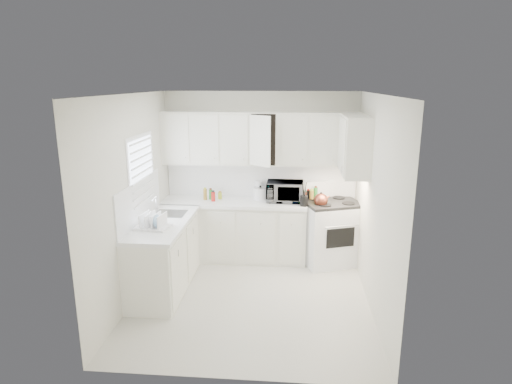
# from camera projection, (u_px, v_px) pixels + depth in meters

# --- Properties ---
(floor) EXTENTS (3.20, 3.20, 0.00)m
(floor) POSITION_uv_depth(u_px,v_px,m) (251.00, 298.00, 5.65)
(floor) COLOR beige
(floor) RESTS_ON ground
(ceiling) EXTENTS (3.20, 3.20, 0.00)m
(ceiling) POSITION_uv_depth(u_px,v_px,m) (251.00, 94.00, 5.01)
(ceiling) COLOR white
(ceiling) RESTS_ON ground
(wall_back) EXTENTS (3.00, 0.00, 3.00)m
(wall_back) POSITION_uv_depth(u_px,v_px,m) (261.00, 175.00, 6.88)
(wall_back) COLOR silver
(wall_back) RESTS_ON ground
(wall_front) EXTENTS (3.00, 0.00, 3.00)m
(wall_front) POSITION_uv_depth(u_px,v_px,m) (234.00, 252.00, 3.79)
(wall_front) COLOR silver
(wall_front) RESTS_ON ground
(wall_left) EXTENTS (0.00, 3.20, 3.20)m
(wall_left) POSITION_uv_depth(u_px,v_px,m) (133.00, 199.00, 5.45)
(wall_left) COLOR silver
(wall_left) RESTS_ON ground
(wall_right) EXTENTS (0.00, 3.20, 3.20)m
(wall_right) POSITION_uv_depth(u_px,v_px,m) (375.00, 205.00, 5.21)
(wall_right) COLOR silver
(wall_right) RESTS_ON ground
(window_blinds) EXTENTS (0.06, 0.96, 1.06)m
(window_blinds) POSITION_uv_depth(u_px,v_px,m) (142.00, 174.00, 5.73)
(window_blinds) COLOR white
(window_blinds) RESTS_ON wall_left
(lower_cabinets_back) EXTENTS (2.22, 0.60, 0.90)m
(lower_cabinets_back) POSITION_uv_depth(u_px,v_px,m) (235.00, 231.00, 6.83)
(lower_cabinets_back) COLOR silver
(lower_cabinets_back) RESTS_ON floor
(lower_cabinets_left) EXTENTS (0.60, 1.60, 0.90)m
(lower_cabinets_left) POSITION_uv_depth(u_px,v_px,m) (164.00, 257.00, 5.83)
(lower_cabinets_left) COLOR silver
(lower_cabinets_left) RESTS_ON floor
(countertop_back) EXTENTS (2.24, 0.64, 0.05)m
(countertop_back) POSITION_uv_depth(u_px,v_px,m) (234.00, 202.00, 6.70)
(countertop_back) COLOR white
(countertop_back) RESTS_ON lower_cabinets_back
(countertop_left) EXTENTS (0.64, 1.62, 0.05)m
(countertop_left) POSITION_uv_depth(u_px,v_px,m) (163.00, 223.00, 5.72)
(countertop_left) COLOR white
(countertop_left) RESTS_ON lower_cabinets_left
(backsplash_back) EXTENTS (2.98, 0.02, 0.55)m
(backsplash_back) POSITION_uv_depth(u_px,v_px,m) (261.00, 180.00, 6.88)
(backsplash_back) COLOR white
(backsplash_back) RESTS_ON wall_back
(backsplash_left) EXTENTS (0.02, 1.60, 0.55)m
(backsplash_left) POSITION_uv_depth(u_px,v_px,m) (139.00, 201.00, 5.66)
(backsplash_left) COLOR white
(backsplash_left) RESTS_ON wall_left
(upper_cabinets_back) EXTENTS (3.00, 0.33, 0.80)m
(upper_cabinets_back) POSITION_uv_depth(u_px,v_px,m) (260.00, 164.00, 6.67)
(upper_cabinets_back) COLOR silver
(upper_cabinets_back) RESTS_ON wall_back
(upper_cabinets_right) EXTENTS (0.33, 0.90, 0.80)m
(upper_cabinets_right) POSITION_uv_depth(u_px,v_px,m) (353.00, 174.00, 5.96)
(upper_cabinets_right) COLOR silver
(upper_cabinets_right) RESTS_ON wall_right
(sink) EXTENTS (0.42, 0.38, 0.30)m
(sink) POSITION_uv_depth(u_px,v_px,m) (170.00, 205.00, 6.02)
(sink) COLOR gray
(sink) RESTS_ON countertop_left
(stove) EXTENTS (0.99, 0.90, 1.25)m
(stove) POSITION_uv_depth(u_px,v_px,m) (331.00, 224.00, 6.62)
(stove) COLOR white
(stove) RESTS_ON floor
(tea_kettle) EXTENTS (0.30, 0.27, 0.24)m
(tea_kettle) POSITION_uv_depth(u_px,v_px,m) (321.00, 199.00, 6.38)
(tea_kettle) COLOR maroon
(tea_kettle) RESTS_ON stove
(frying_pan) EXTENTS (0.33, 0.45, 0.04)m
(frying_pan) POSITION_uv_depth(u_px,v_px,m) (343.00, 200.00, 6.68)
(frying_pan) COLOR black
(frying_pan) RESTS_ON stove
(microwave) EXTENTS (0.56, 0.31, 0.38)m
(microwave) POSITION_uv_depth(u_px,v_px,m) (285.00, 189.00, 6.63)
(microwave) COLOR gray
(microwave) RESTS_ON countertop_back
(rice_cooker) EXTENTS (0.26, 0.26, 0.22)m
(rice_cooker) POSITION_uv_depth(u_px,v_px,m) (260.00, 192.00, 6.76)
(rice_cooker) COLOR white
(rice_cooker) RESTS_ON countertop_back
(paper_towel) EXTENTS (0.12, 0.12, 0.27)m
(paper_towel) POSITION_uv_depth(u_px,v_px,m) (259.00, 189.00, 6.85)
(paper_towel) COLOR white
(paper_towel) RESTS_ON countertop_back
(utensil_crock) EXTENTS (0.16, 0.16, 0.37)m
(utensil_crock) POSITION_uv_depth(u_px,v_px,m) (304.00, 194.00, 6.37)
(utensil_crock) COLOR black
(utensil_crock) RESTS_ON countertop_back
(dish_rack) EXTENTS (0.44, 0.36, 0.22)m
(dish_rack) POSITION_uv_depth(u_px,v_px,m) (153.00, 220.00, 5.42)
(dish_rack) COLOR white
(dish_rack) RESTS_ON countertop_left
(spice_left_0) EXTENTS (0.06, 0.06, 0.13)m
(spice_left_0) POSITION_uv_depth(u_px,v_px,m) (206.00, 194.00, 6.84)
(spice_left_0) COLOR olive
(spice_left_0) RESTS_ON countertop_back
(spice_left_1) EXTENTS (0.06, 0.06, 0.13)m
(spice_left_1) POSITION_uv_depth(u_px,v_px,m) (210.00, 196.00, 6.75)
(spice_left_1) COLOR #287A2C
(spice_left_1) RESTS_ON countertop_back
(spice_left_2) EXTENTS (0.06, 0.06, 0.13)m
(spice_left_2) POSITION_uv_depth(u_px,v_px,m) (216.00, 194.00, 6.83)
(spice_left_2) COLOR red
(spice_left_2) RESTS_ON countertop_back
(spice_left_3) EXTENTS (0.06, 0.06, 0.13)m
(spice_left_3) POSITION_uv_depth(u_px,v_px,m) (219.00, 196.00, 6.74)
(spice_left_3) COLOR #BCCC30
(spice_left_3) RESTS_ON countertop_back
(sauce_right_0) EXTENTS (0.06, 0.06, 0.19)m
(sauce_right_0) POSITION_uv_depth(u_px,v_px,m) (297.00, 193.00, 6.76)
(sauce_right_0) COLOR red
(sauce_right_0) RESTS_ON countertop_back
(sauce_right_1) EXTENTS (0.06, 0.06, 0.19)m
(sauce_right_1) POSITION_uv_depth(u_px,v_px,m) (301.00, 194.00, 6.69)
(sauce_right_1) COLOR #BCCC30
(sauce_right_1) RESTS_ON countertop_back
(sauce_right_2) EXTENTS (0.06, 0.06, 0.19)m
(sauce_right_2) POSITION_uv_depth(u_px,v_px,m) (304.00, 194.00, 6.75)
(sauce_right_2) COLOR brown
(sauce_right_2) RESTS_ON countertop_back
(sauce_right_3) EXTENTS (0.06, 0.06, 0.19)m
(sauce_right_3) POSITION_uv_depth(u_px,v_px,m) (308.00, 195.00, 6.68)
(sauce_right_3) COLOR black
(sauce_right_3) RESTS_ON countertop_back
(sauce_right_4) EXTENTS (0.06, 0.06, 0.19)m
(sauce_right_4) POSITION_uv_depth(u_px,v_px,m) (311.00, 194.00, 6.74)
(sauce_right_4) COLOR olive
(sauce_right_4) RESTS_ON countertop_back
(sauce_right_5) EXTENTS (0.06, 0.06, 0.19)m
(sauce_right_5) POSITION_uv_depth(u_px,v_px,m) (315.00, 195.00, 6.68)
(sauce_right_5) COLOR #287A2C
(sauce_right_5) RESTS_ON countertop_back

